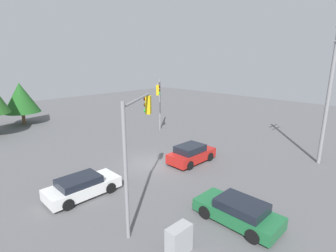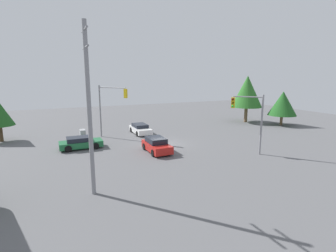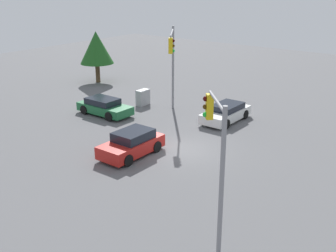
{
  "view_description": "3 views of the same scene",
  "coord_description": "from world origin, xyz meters",
  "px_view_note": "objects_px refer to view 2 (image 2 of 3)",
  "views": [
    {
      "loc": [
        -12.91,
        -14.73,
        8.23
      ],
      "look_at": [
        2.55,
        0.85,
        2.5
      ],
      "focal_mm": 28.0,
      "sensor_mm": 36.0,
      "label": 1
    },
    {
      "loc": [
        26.36,
        -11.47,
        7.72
      ],
      "look_at": [
        0.46,
        0.22,
        2.17
      ],
      "focal_mm": 28.0,
      "sensor_mm": 36.0,
      "label": 2
    },
    {
      "loc": [
        19.31,
        13.87,
        10.0
      ],
      "look_at": [
        2.52,
        0.84,
        2.45
      ],
      "focal_mm": 45.0,
      "sensor_mm": 36.0,
      "label": 3
    }
  ],
  "objects_px": {
    "sedan_white": "(140,129)",
    "traffic_signal_cross": "(110,102)",
    "electrical_cabinet": "(83,135)",
    "sedan_red": "(157,145)",
    "sedan_green": "(81,143)",
    "traffic_signal_main": "(249,114)"
  },
  "relations": [
    {
      "from": "sedan_white",
      "to": "traffic_signal_main",
      "type": "height_order",
      "value": "traffic_signal_main"
    },
    {
      "from": "traffic_signal_main",
      "to": "traffic_signal_cross",
      "type": "relative_size",
      "value": 0.91
    },
    {
      "from": "sedan_white",
      "to": "electrical_cabinet",
      "type": "height_order",
      "value": "electrical_cabinet"
    },
    {
      "from": "traffic_signal_main",
      "to": "traffic_signal_cross",
      "type": "height_order",
      "value": "traffic_signal_cross"
    },
    {
      "from": "sedan_green",
      "to": "electrical_cabinet",
      "type": "xyz_separation_m",
      "value": [
        -3.73,
        0.66,
        0.01
      ]
    },
    {
      "from": "sedan_white",
      "to": "sedan_red",
      "type": "relative_size",
      "value": 1.08
    },
    {
      "from": "sedan_white",
      "to": "traffic_signal_cross",
      "type": "height_order",
      "value": "traffic_signal_cross"
    },
    {
      "from": "sedan_white",
      "to": "sedan_red",
      "type": "bearing_deg",
      "value": 82.23
    },
    {
      "from": "traffic_signal_cross",
      "to": "electrical_cabinet",
      "type": "distance_m",
      "value": 5.1
    },
    {
      "from": "sedan_green",
      "to": "electrical_cabinet",
      "type": "relative_size",
      "value": 3.39
    },
    {
      "from": "sedan_green",
      "to": "traffic_signal_cross",
      "type": "distance_m",
      "value": 6.46
    },
    {
      "from": "sedan_white",
      "to": "sedan_green",
      "type": "distance_m",
      "value": 9.24
    },
    {
      "from": "sedan_green",
      "to": "sedan_red",
      "type": "bearing_deg",
      "value": 57.17
    },
    {
      "from": "traffic_signal_cross",
      "to": "electrical_cabinet",
      "type": "bearing_deg",
      "value": -131.97
    },
    {
      "from": "sedan_white",
      "to": "sedan_green",
      "type": "bearing_deg",
      "value": 28.26
    },
    {
      "from": "sedan_white",
      "to": "sedan_red",
      "type": "distance_m",
      "value": 8.93
    },
    {
      "from": "traffic_signal_main",
      "to": "sedan_green",
      "type": "bearing_deg",
      "value": 17.62
    },
    {
      "from": "traffic_signal_cross",
      "to": "electrical_cabinet",
      "type": "relative_size",
      "value": 5.04
    },
    {
      "from": "sedan_red",
      "to": "traffic_signal_cross",
      "type": "height_order",
      "value": "traffic_signal_cross"
    },
    {
      "from": "sedan_white",
      "to": "electrical_cabinet",
      "type": "relative_size",
      "value": 3.43
    },
    {
      "from": "sedan_white",
      "to": "traffic_signal_cross",
      "type": "xyz_separation_m",
      "value": [
        1.06,
        -4.14,
        3.85
      ]
    },
    {
      "from": "traffic_signal_main",
      "to": "traffic_signal_cross",
      "type": "bearing_deg",
      "value": 0.25
    }
  ]
}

